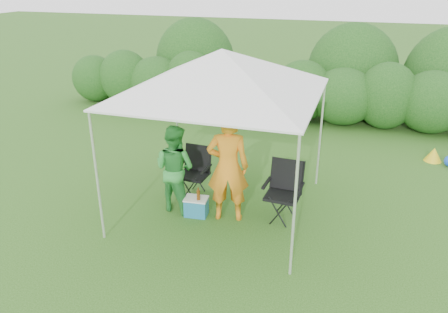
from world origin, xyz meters
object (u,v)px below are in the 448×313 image
(chair_right, at_px, (284,187))
(canopy, at_px, (222,72))
(chair_left, at_px, (195,168))
(man, at_px, (228,167))
(cooler, at_px, (196,206))
(woman, at_px, (175,168))

(chair_right, bearing_deg, canopy, -174.78)
(chair_right, relative_size, chair_left, 1.08)
(canopy, bearing_deg, man, -56.52)
(chair_right, height_order, cooler, chair_right)
(canopy, xyz_separation_m, woman, (-0.77, -0.28, -1.68))
(cooler, bearing_deg, man, 3.25)
(canopy, distance_m, cooler, 2.35)
(man, bearing_deg, woman, -15.53)
(canopy, distance_m, man, 1.55)
(canopy, xyz_separation_m, chair_right, (1.10, 0.03, -1.89))
(chair_right, xyz_separation_m, man, (-0.90, -0.34, 0.39))
(canopy, relative_size, cooler, 7.25)
(chair_right, relative_size, cooler, 2.37)
(chair_right, distance_m, man, 1.04)
(man, xyz_separation_m, cooler, (-0.55, -0.09, -0.79))
(chair_left, relative_size, cooler, 2.20)
(woman, bearing_deg, chair_right, -157.92)
(chair_right, distance_m, cooler, 1.56)
(canopy, bearing_deg, cooler, -131.15)
(cooler, bearing_deg, chair_left, 106.21)
(chair_right, relative_size, man, 0.53)
(canopy, bearing_deg, chair_right, 1.77)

